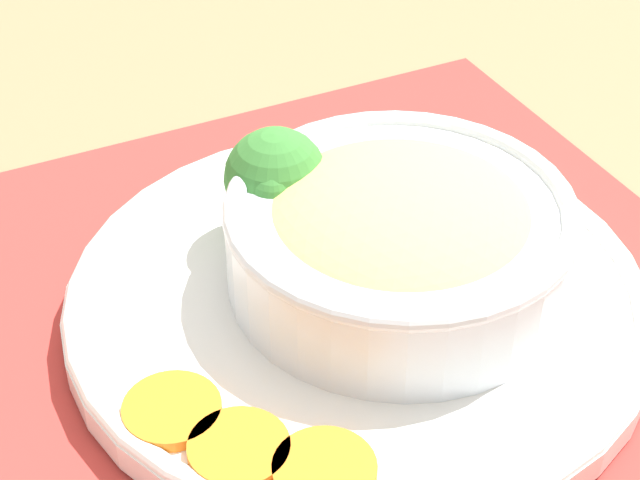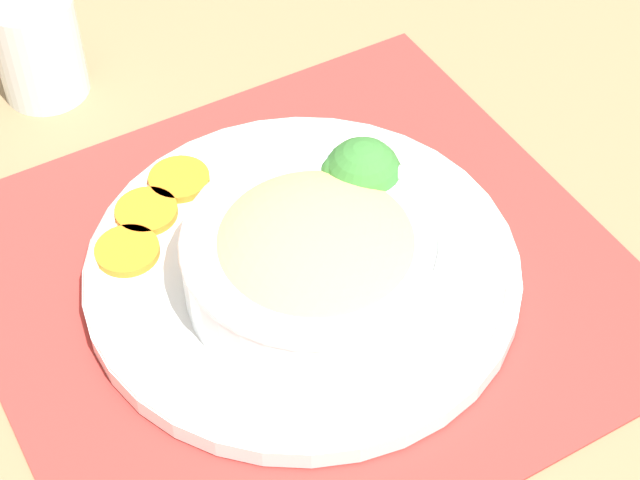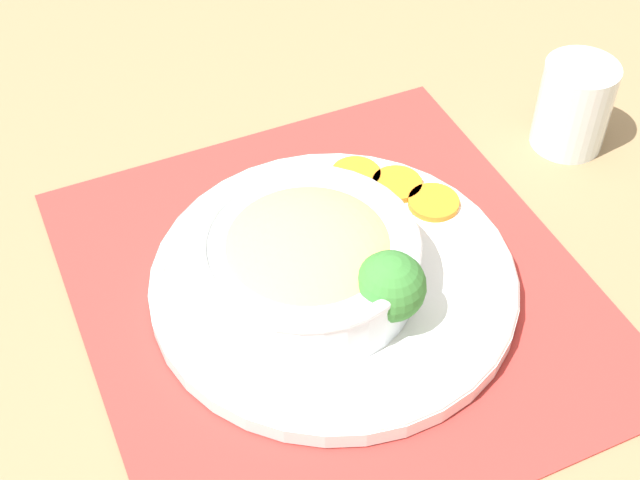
# 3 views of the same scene
# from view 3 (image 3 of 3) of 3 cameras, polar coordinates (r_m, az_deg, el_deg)

# --- Properties ---
(ground_plane) EXTENTS (4.00, 4.00, 0.00)m
(ground_plane) POSITION_cam_3_polar(r_m,az_deg,el_deg) (0.77, 0.88, -3.28)
(ground_plane) COLOR #8C704C
(placemat) EXTENTS (0.48, 0.46, 0.00)m
(placemat) POSITION_cam_3_polar(r_m,az_deg,el_deg) (0.77, 0.88, -3.18)
(placemat) COLOR #B2332D
(placemat) RESTS_ON ground_plane
(plate) EXTENTS (0.31, 0.31, 0.02)m
(plate) POSITION_cam_3_polar(r_m,az_deg,el_deg) (0.76, 0.89, -2.53)
(plate) COLOR white
(plate) RESTS_ON placemat
(bowl) EXTENTS (0.18, 0.18, 0.06)m
(bowl) POSITION_cam_3_polar(r_m,az_deg,el_deg) (0.72, -0.65, -1.37)
(bowl) COLOR silver
(bowl) RESTS_ON plate
(broccoli_floret) EXTENTS (0.06, 0.06, 0.07)m
(broccoli_floret) POSITION_cam_3_polar(r_m,az_deg,el_deg) (0.70, 4.51, -3.01)
(broccoli_floret) COLOR #759E51
(broccoli_floret) RESTS_ON plate
(carrot_slice_near) EXTENTS (0.05, 0.05, 0.01)m
(carrot_slice_near) POSITION_cam_3_polar(r_m,az_deg,el_deg) (0.82, 7.28, 2.41)
(carrot_slice_near) COLOR orange
(carrot_slice_near) RESTS_ON plate
(carrot_slice_middle) EXTENTS (0.05, 0.05, 0.01)m
(carrot_slice_middle) POSITION_cam_3_polar(r_m,az_deg,el_deg) (0.83, 4.95, 3.58)
(carrot_slice_middle) COLOR orange
(carrot_slice_middle) RESTS_ON plate
(carrot_slice_far) EXTENTS (0.05, 0.05, 0.01)m
(carrot_slice_far) POSITION_cam_3_polar(r_m,az_deg,el_deg) (0.84, 2.31, 4.21)
(carrot_slice_far) COLOR orange
(carrot_slice_far) RESTS_ON plate
(water_glass) EXTENTS (0.07, 0.07, 0.09)m
(water_glass) POSITION_cam_3_polar(r_m,az_deg,el_deg) (0.92, 15.88, 8.02)
(water_glass) COLOR silver
(water_glass) RESTS_ON ground_plane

